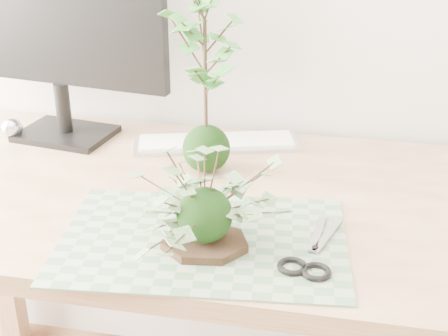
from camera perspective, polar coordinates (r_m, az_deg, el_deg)
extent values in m
cube|color=tan|center=(1.26, 0.85, -3.22)|extent=(1.60, 0.70, 0.04)
cube|color=tan|center=(1.94, -19.73, -6.59)|extent=(0.06, 0.06, 0.70)
cube|color=#496D4B|center=(1.10, -1.92, -6.56)|extent=(0.53, 0.38, 0.00)
cylinder|color=black|center=(1.07, -1.75, -6.88)|extent=(0.17, 0.17, 0.01)
sphere|color=black|center=(1.05, -1.79, -4.32)|extent=(0.10, 0.10, 0.10)
sphere|color=black|center=(1.34, -1.63, 1.79)|extent=(0.10, 0.10, 0.10)
cylinder|color=#302115|center=(1.28, -1.71, 7.88)|extent=(0.01, 0.01, 0.25)
cube|color=#B4B5C0|center=(1.48, -0.71, 2.25)|extent=(0.41, 0.22, 0.01)
cube|color=white|center=(1.48, -0.72, 2.52)|extent=(0.37, 0.19, 0.01)
cube|color=black|center=(1.58, -14.23, 3.06)|extent=(0.24, 0.19, 0.01)
cylinder|color=black|center=(1.56, -14.49, 5.36)|extent=(0.04, 0.04, 0.12)
cube|color=black|center=(1.50, -15.31, 13.93)|extent=(0.55, 0.11, 0.35)
sphere|color=silver|center=(1.60, -18.82, 3.44)|extent=(0.05, 0.05, 0.05)
cube|color=gray|center=(1.12, 7.93, -5.97)|extent=(0.02, 0.12, 0.00)
cube|color=gray|center=(1.12, 8.84, -6.05)|extent=(0.05, 0.12, 0.00)
torus|color=black|center=(1.02, 6.83, -9.11)|extent=(0.06, 0.06, 0.01)
torus|color=black|center=(1.02, 9.08, -9.31)|extent=(0.06, 0.06, 0.01)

